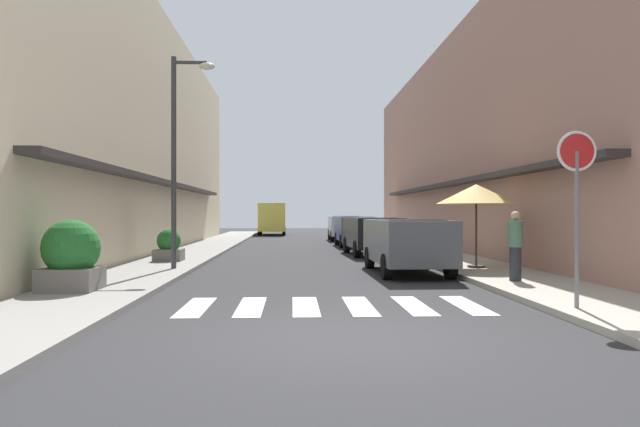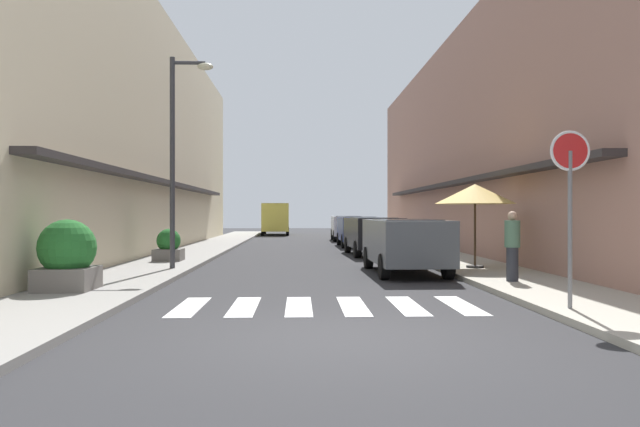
# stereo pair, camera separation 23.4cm
# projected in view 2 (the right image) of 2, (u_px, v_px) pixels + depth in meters

# --- Properties ---
(ground_plane) EXTENTS (83.22, 83.22, 0.00)m
(ground_plane) POSITION_uv_depth(u_px,v_px,m) (311.00, 255.00, 22.79)
(ground_plane) COLOR #2B2B2D
(sidewalk_left) EXTENTS (2.38, 52.96, 0.12)m
(sidewalk_left) POSITION_uv_depth(u_px,v_px,m) (191.00, 254.00, 22.62)
(sidewalk_left) COLOR gray
(sidewalk_left) RESTS_ON ground_plane
(sidewalk_right) EXTENTS (2.38, 52.96, 0.12)m
(sidewalk_right) POSITION_uv_depth(u_px,v_px,m) (430.00, 254.00, 22.96)
(sidewalk_right) COLOR #ADA899
(sidewalk_right) RESTS_ON ground_plane
(building_row_left) EXTENTS (5.50, 36.04, 9.72)m
(building_row_left) POSITION_uv_depth(u_px,v_px,m) (101.00, 132.00, 23.38)
(building_row_left) COLOR beige
(building_row_left) RESTS_ON ground_plane
(building_row_right) EXTENTS (5.50, 36.04, 9.07)m
(building_row_right) POSITION_uv_depth(u_px,v_px,m) (515.00, 142.00, 23.98)
(building_row_right) COLOR #A87A6B
(building_row_right) RESTS_ON ground_plane
(crosswalk) EXTENTS (5.20, 2.20, 0.01)m
(crosswalk) POSITION_uv_depth(u_px,v_px,m) (326.00, 306.00, 10.31)
(crosswalk) COLOR silver
(crosswalk) RESTS_ON ground_plane
(parked_car_near) EXTENTS (1.86, 4.45, 1.47)m
(parked_car_near) POSITION_uv_depth(u_px,v_px,m) (405.00, 240.00, 15.92)
(parked_car_near) COLOR #4C5156
(parked_car_near) RESTS_ON ground_plane
(parked_car_mid) EXTENTS (1.96, 4.36, 1.47)m
(parked_car_mid) POSITION_uv_depth(u_px,v_px,m) (373.00, 231.00, 22.91)
(parked_car_mid) COLOR black
(parked_car_mid) RESTS_ON ground_plane
(parked_car_far) EXTENTS (1.84, 4.10, 1.47)m
(parked_car_far) POSITION_uv_depth(u_px,v_px,m) (358.00, 228.00, 28.73)
(parked_car_far) COLOR navy
(parked_car_far) RESTS_ON ground_plane
(parked_car_distant) EXTENTS (1.84, 4.03, 1.47)m
(parked_car_distant) POSITION_uv_depth(u_px,v_px,m) (347.00, 225.00, 34.96)
(parked_car_distant) COLOR silver
(parked_car_distant) RESTS_ON ground_plane
(delivery_van) EXTENTS (2.11, 5.44, 2.37)m
(delivery_van) POSITION_uv_depth(u_px,v_px,m) (276.00, 216.00, 44.48)
(delivery_van) COLOR #D8CC4C
(delivery_van) RESTS_ON ground_plane
(round_street_sign) EXTENTS (0.65, 0.07, 2.83)m
(round_street_sign) POSITION_uv_depth(u_px,v_px,m) (570.00, 172.00, 9.38)
(round_street_sign) COLOR slate
(round_street_sign) RESTS_ON sidewalk_right
(street_lamp) EXTENTS (1.19, 0.28, 5.81)m
(street_lamp) POSITION_uv_depth(u_px,v_px,m) (179.00, 141.00, 16.21)
(street_lamp) COLOR #38383D
(street_lamp) RESTS_ON sidewalk_left
(cafe_umbrella) EXTENTS (2.21, 2.21, 2.32)m
(cafe_umbrella) POSITION_uv_depth(u_px,v_px,m) (475.00, 194.00, 16.38)
(cafe_umbrella) COLOR #262626
(cafe_umbrella) RESTS_ON sidewalk_right
(planter_corner) EXTENTS (1.12, 1.12, 1.39)m
(planter_corner) POSITION_uv_depth(u_px,v_px,m) (67.00, 256.00, 11.62)
(planter_corner) COLOR slate
(planter_corner) RESTS_ON sidewalk_left
(planter_midblock) EXTENTS (0.87, 0.87, 1.02)m
(planter_midblock) POSITION_uv_depth(u_px,v_px,m) (169.00, 246.00, 18.78)
(planter_midblock) COLOR slate
(planter_midblock) RESTS_ON sidewalk_left
(pedestrian_walking_near) EXTENTS (0.34, 0.34, 1.56)m
(pedestrian_walking_near) POSITION_uv_depth(u_px,v_px,m) (512.00, 245.00, 13.11)
(pedestrian_walking_near) COLOR #282B33
(pedestrian_walking_near) RESTS_ON sidewalk_right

